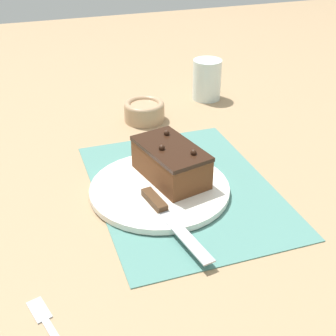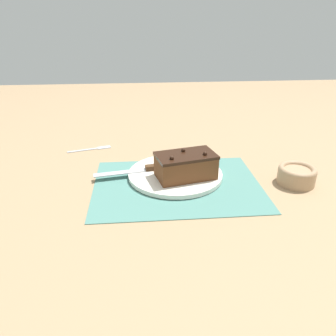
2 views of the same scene
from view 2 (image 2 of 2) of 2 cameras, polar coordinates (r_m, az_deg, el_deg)
The scene contains 7 objects.
ground_plane at distance 0.91m, azimuth 1.60°, elevation -3.01°, with size 3.00×3.00×0.00m, color #9E7F5B.
placemat_woven at distance 0.91m, azimuth 1.60°, elevation -2.90°, with size 0.46×0.34×0.00m, color slate.
cake_plate at distance 0.95m, azimuth 1.37°, elevation -1.07°, with size 0.27×0.27×0.01m.
chocolate_cake at distance 0.91m, azimuth 3.09°, elevation 0.43°, with size 0.18×0.13×0.08m.
serving_knife at distance 0.96m, azimuth -4.05°, elevation -0.14°, with size 0.22×0.06×0.01m.
small_bowl at distance 0.98m, azimuth 21.50°, elevation -1.08°, with size 0.10×0.10×0.05m.
dessert_fork at distance 1.18m, azimuth -12.89°, elevation 3.32°, with size 0.15×0.06×0.01m.
Camera 2 is at (0.10, 0.80, 0.43)m, focal length 35.00 mm.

